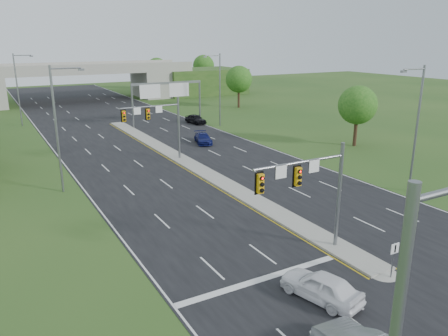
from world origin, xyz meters
name	(u,v)px	position (x,y,z in m)	size (l,w,h in m)	color
ground	(335,247)	(0.00, 0.00, 0.00)	(240.00, 240.00, 0.00)	#274A1A
road	(149,142)	(0.00, 35.00, 0.01)	(24.00, 160.00, 0.02)	black
median	(187,162)	(0.00, 23.00, 0.10)	(2.00, 54.00, 0.16)	gray
median_nose	(384,273)	(0.00, -4.00, 0.10)	(2.00, 2.00, 0.16)	gray
lane_markings	(162,152)	(-0.60, 28.91, 0.02)	(23.72, 160.00, 0.01)	gold
signal_mast_near	(313,184)	(-2.26, -0.07, 4.73)	(6.62, 0.60, 7.00)	slate
signal_mast_far	(159,120)	(-2.26, 24.93, 4.73)	(6.62, 0.60, 7.00)	slate
keep_right_sign	(394,255)	(0.00, -4.53, 1.52)	(0.60, 0.13, 2.20)	slate
sign_gantry	(166,91)	(6.68, 44.92, 5.24)	(11.58, 0.44, 6.67)	slate
overpass	(76,85)	(0.00, 80.00, 3.55)	(80.00, 14.00, 8.10)	gray
lightpole_l_mid	(58,124)	(-13.30, 20.00, 6.10)	(2.85, 0.25, 11.00)	slate
lightpole_l_far	(19,87)	(-13.30, 55.00, 6.10)	(2.85, 0.25, 11.00)	slate
lightpole_r_near	(416,124)	(13.30, 5.00, 6.10)	(2.85, 0.25, 11.00)	slate
lightpole_r_far	(219,87)	(13.30, 40.00, 6.10)	(2.85, 0.25, 11.00)	slate
tree_r_near	(358,105)	(22.00, 20.00, 5.18)	(4.80, 4.80, 7.60)	#382316
tree_r_mid	(239,79)	(26.00, 55.00, 5.51)	(5.20, 5.20, 8.12)	#382316
tree_back_c	(157,68)	(24.00, 94.00, 5.51)	(5.60, 5.60, 8.32)	#382316
tree_back_d	(204,66)	(38.00, 94.00, 5.84)	(6.00, 6.00, 8.85)	#382316
car_white	(321,286)	(-4.86, -4.10, 0.78)	(1.79, 4.45, 1.52)	white
car_far_b	(203,138)	(5.81, 30.64, 0.68)	(1.84, 4.53, 1.32)	#0C114A
car_far_c	(196,119)	(11.00, 43.57, 0.75)	(1.73, 4.31, 1.47)	black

